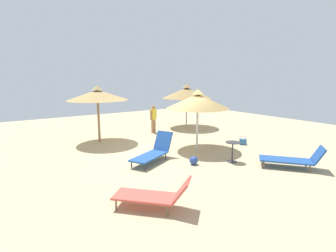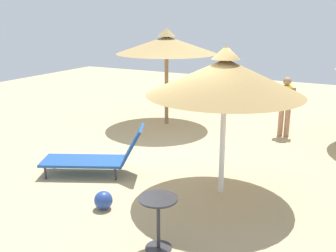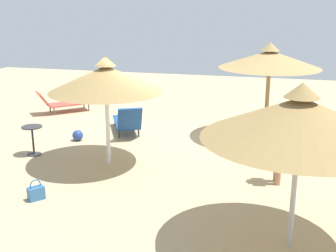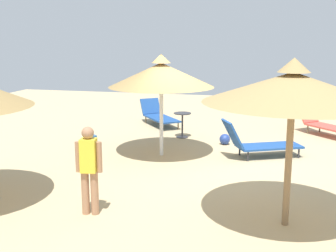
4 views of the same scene
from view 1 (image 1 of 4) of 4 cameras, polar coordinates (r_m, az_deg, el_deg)
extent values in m
cube|color=tan|center=(11.06, 0.36, -5.47)|extent=(24.00, 24.00, 0.10)
cylinder|color=white|center=(11.03, 6.39, 0.36)|extent=(0.09, 0.09, 2.12)
cone|color=#997A47|center=(10.90, 6.49, 5.38)|extent=(2.60, 2.60, 0.59)
cone|color=#997A47|center=(10.87, 6.54, 7.46)|extent=(0.47, 0.47, 0.22)
cylinder|color=olive|center=(12.54, -14.88, 1.96)|extent=(0.11, 0.11, 2.41)
cone|color=tan|center=(12.43, -15.10, 6.53)|extent=(2.74, 2.74, 0.47)
cone|color=tan|center=(12.41, -15.18, 8.06)|extent=(0.49, 0.49, 0.22)
cylinder|color=#B2B2B7|center=(15.85, 4.04, 3.62)|extent=(0.08, 0.08, 2.18)
cone|color=#997A47|center=(15.76, 4.09, 7.22)|extent=(2.90, 2.90, 0.63)
cone|color=#997A47|center=(15.74, 4.11, 8.73)|extent=(0.52, 0.52, 0.22)
cube|color=#1E478C|center=(9.31, -4.11, -6.58)|extent=(1.28, 1.71, 0.05)
cylinder|color=#2D2D33|center=(8.68, -5.01, -8.89)|extent=(0.04, 0.04, 0.24)
cylinder|color=#2D2D33|center=(8.99, -7.95, -8.26)|extent=(0.04, 0.04, 0.24)
cylinder|color=#2D2D33|center=(9.75, -0.56, -6.64)|extent=(0.04, 0.04, 0.24)
cylinder|color=#2D2D33|center=(10.03, -3.31, -6.17)|extent=(0.04, 0.04, 0.24)
cube|color=#1E478C|center=(10.01, -1.06, -3.21)|extent=(0.77, 0.64, 0.68)
cube|color=#CC4C3F|center=(6.33, -5.10, -15.01)|extent=(1.48, 1.44, 0.05)
cylinder|color=brown|center=(6.37, -11.24, -16.55)|extent=(0.04, 0.04, 0.26)
cylinder|color=brown|center=(6.80, -9.41, -14.63)|extent=(0.04, 0.04, 0.26)
cylinder|color=brown|center=(6.03, -0.09, -17.99)|extent=(0.04, 0.04, 0.26)
cylinder|color=brown|center=(6.49, 0.96, -15.81)|extent=(0.04, 0.04, 0.26)
cube|color=#CC4C3F|center=(6.03, 3.08, -13.65)|extent=(0.69, 0.70, 0.49)
cube|color=#1E478C|center=(9.73, 24.18, -6.77)|extent=(1.72, 1.56, 0.05)
cylinder|color=brown|center=(9.43, 20.10, -7.93)|extent=(0.04, 0.04, 0.24)
cylinder|color=brown|center=(9.98, 19.93, -6.91)|extent=(0.04, 0.04, 0.24)
cylinder|color=brown|center=(9.63, 28.46, -8.22)|extent=(0.04, 0.04, 0.24)
cylinder|color=brown|center=(10.16, 27.83, -7.21)|extent=(0.04, 0.04, 0.24)
cube|color=#1E478C|center=(9.84, 29.90, -5.41)|extent=(0.67, 0.73, 0.52)
cylinder|color=#A57554|center=(14.31, -3.42, -0.02)|extent=(0.13, 0.13, 0.75)
cylinder|color=#A57554|center=(14.42, -2.95, 0.06)|extent=(0.13, 0.13, 0.75)
cube|color=yellow|center=(14.26, -3.21, 2.61)|extent=(0.26, 0.29, 0.56)
sphere|color=#A57554|center=(14.21, -3.23, 4.13)|extent=(0.20, 0.20, 0.20)
cylinder|color=#A57554|center=(14.15, -3.76, 2.42)|extent=(0.09, 0.09, 0.52)
cylinder|color=#A57554|center=(14.38, -2.68, 2.57)|extent=(0.09, 0.09, 0.52)
cube|color=#336699|center=(12.34, 15.98, -3.33)|extent=(0.33, 0.35, 0.26)
torus|color=#336699|center=(12.29, 16.02, -2.51)|extent=(0.16, 0.19, 0.22)
cylinder|color=#2D2D33|center=(9.61, 13.93, -3.48)|extent=(0.51, 0.51, 0.02)
cylinder|color=#2D2D33|center=(9.71, 13.84, -5.59)|extent=(0.05, 0.05, 0.71)
cylinder|color=#2D2D33|center=(9.81, 13.74, -7.54)|extent=(0.36, 0.36, 0.02)
sphere|color=navy|center=(9.25, 5.61, -7.48)|extent=(0.30, 0.30, 0.30)
camera|label=2|loc=(9.59, 43.30, 7.82)|focal=42.48mm
camera|label=3|loc=(20.14, 19.46, 12.07)|focal=46.67mm
camera|label=4|loc=(18.93, -21.48, 9.75)|focal=46.23mm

